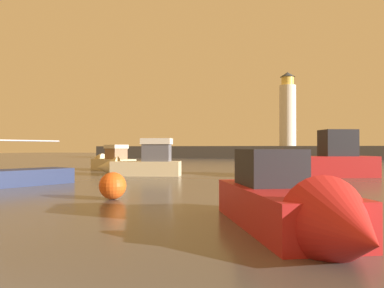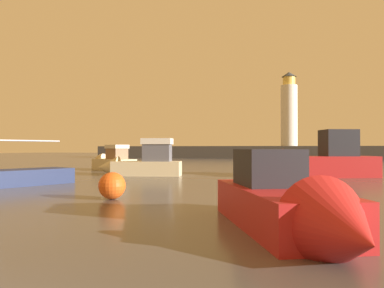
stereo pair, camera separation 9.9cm
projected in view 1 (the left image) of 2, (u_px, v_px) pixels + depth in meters
The scene contains 9 objects.
ground_plane at pixel (260, 168), 38.10m from camera, with size 220.00×220.00×0.00m, color #4C4742.
breakwater at pixel (280, 152), 72.81m from camera, with size 74.78×5.44×2.39m, color #423F3D.
lighthouse at pixel (288, 111), 72.52m from camera, with size 3.05×3.05×13.89m.
motorboat_0 at pixel (108, 162), 35.56m from camera, with size 6.20×4.90×2.66m.
motorboat_1 at pixel (140, 163), 28.07m from camera, with size 6.35×2.82×2.96m.
motorboat_2 at pixel (294, 207), 8.90m from camera, with size 4.55×7.08×2.37m.
motorboat_3 at pixel (311, 162), 26.78m from camera, with size 8.89×5.16×3.65m.
sailboat_moored at pixel (5, 177), 20.16m from camera, with size 4.53×7.34×9.48m.
mooring_buoy at pixel (113, 186), 15.12m from camera, with size 1.06×1.06×1.06m, color #EA5919.
Camera 1 is at (4.15, -2.37, 2.01)m, focal length 36.19 mm.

